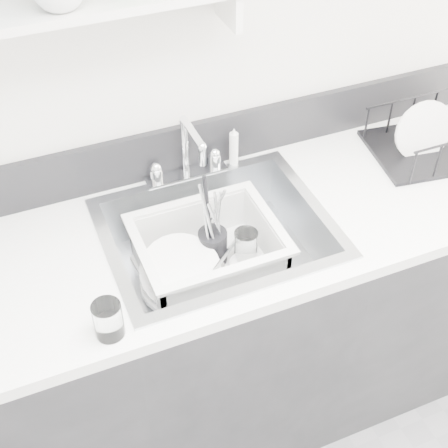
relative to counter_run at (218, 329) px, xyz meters
name	(u,v)px	position (x,y,z in m)	size (l,w,h in m)	color
counter_run	(218,329)	(0.00, 0.00, 0.00)	(3.20, 0.62, 0.92)	black
backsplash	(181,149)	(0.00, 0.30, 0.54)	(3.20, 0.02, 0.16)	black
sink	(217,251)	(0.00, 0.00, 0.37)	(0.64, 0.52, 0.20)	silver
faucet	(187,163)	(0.00, 0.25, 0.52)	(0.26, 0.18, 0.23)	silver
side_sprayer	(234,147)	(0.16, 0.25, 0.53)	(0.03, 0.03, 0.14)	silver
wall_shelf	(36,17)	(-0.35, 0.23, 1.05)	(1.00, 0.16, 0.12)	silver
wash_tub	(208,253)	(-0.03, 0.00, 0.37)	(0.41, 0.34, 0.16)	silver
plate_stack	(184,278)	(-0.12, -0.03, 0.34)	(0.28, 0.28, 0.11)	white
utensil_cup	(213,244)	(0.00, 0.03, 0.37)	(0.09, 0.09, 0.29)	black
ladle	(206,264)	(-0.04, -0.02, 0.35)	(0.27, 0.10, 0.08)	silver
tumbler_in_tub	(246,246)	(0.09, 0.00, 0.36)	(0.07, 0.07, 0.10)	white
tumbler_counter	(108,320)	(-0.38, -0.24, 0.51)	(0.07, 0.07, 0.10)	white
dish_rack	(436,133)	(0.79, 0.08, 0.53)	(0.40, 0.30, 0.14)	black
bowl_small	(246,267)	(0.07, -0.05, 0.32)	(0.10, 0.10, 0.03)	white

